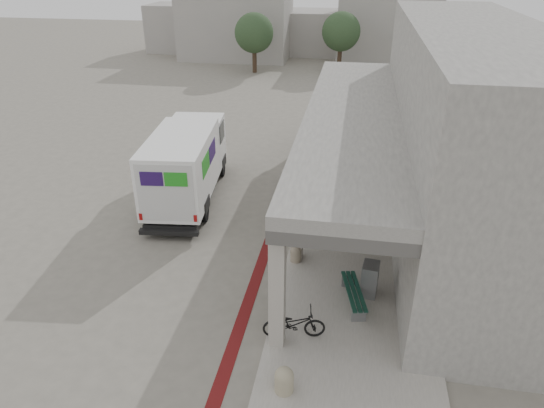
% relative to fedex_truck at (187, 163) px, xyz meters
% --- Properties ---
extents(ground, '(120.00, 120.00, 0.00)m').
position_rel_fedex_truck_xyz_m(ground, '(2.84, -4.25, -1.58)').
color(ground, slate).
rests_on(ground, ground).
extents(bike_lane_stripe, '(0.35, 40.00, 0.01)m').
position_rel_fedex_truck_xyz_m(bike_lane_stripe, '(3.84, -2.25, -1.58)').
color(bike_lane_stripe, maroon).
rests_on(bike_lane_stripe, ground).
extents(sidewalk, '(4.40, 28.00, 0.12)m').
position_rel_fedex_truck_xyz_m(sidewalk, '(6.84, -4.25, -1.52)').
color(sidewalk, gray).
rests_on(sidewalk, ground).
extents(transit_building, '(7.60, 17.00, 7.00)m').
position_rel_fedex_truck_xyz_m(transit_building, '(9.67, 0.25, 1.82)').
color(transit_building, slate).
rests_on(transit_building, ground).
extents(distant_backdrop, '(28.00, 10.00, 6.50)m').
position_rel_fedex_truck_xyz_m(distant_backdrop, '(-0.01, 31.63, 1.12)').
color(distant_backdrop, gray).
rests_on(distant_backdrop, ground).
extents(tree_left, '(3.20, 3.20, 4.80)m').
position_rel_fedex_truck_xyz_m(tree_left, '(-2.16, 23.75, 1.60)').
color(tree_left, '#38281C').
rests_on(tree_left, ground).
extents(tree_mid, '(3.20, 3.20, 4.80)m').
position_rel_fedex_truck_xyz_m(tree_mid, '(4.84, 25.75, 1.60)').
color(tree_mid, '#38281C').
rests_on(tree_mid, ground).
extents(tree_right, '(3.20, 3.20, 4.80)m').
position_rel_fedex_truck_xyz_m(tree_right, '(12.84, 24.75, 1.60)').
color(tree_right, '#38281C').
rests_on(tree_right, ground).
extents(fedex_truck, '(2.88, 7.15, 2.97)m').
position_rel_fedex_truck_xyz_m(fedex_truck, '(0.00, 0.00, 0.00)').
color(fedex_truck, black).
rests_on(fedex_truck, ground).
extents(bench, '(0.80, 1.91, 0.44)m').
position_rel_fedex_truck_xyz_m(bench, '(6.83, -5.83, -1.15)').
color(bench, gray).
rests_on(bench, sidewalk).
extents(bollard_near, '(0.44, 0.44, 0.66)m').
position_rel_fedex_truck_xyz_m(bollard_near, '(5.35, -9.26, -1.13)').
color(bollard_near, tan).
rests_on(bollard_near, sidewalk).
extents(bollard_far, '(0.36, 0.36, 0.53)m').
position_rel_fedex_truck_xyz_m(bollard_far, '(4.94, -3.99, -1.20)').
color(bollard_far, gray).
rests_on(bollard_far, sidewalk).
extents(utility_cabinet, '(0.53, 0.66, 1.01)m').
position_rel_fedex_truck_xyz_m(utility_cabinet, '(7.26, -5.32, -0.96)').
color(utility_cabinet, gray).
rests_on(utility_cabinet, sidewalk).
extents(bicycle_black, '(1.70, 0.87, 0.85)m').
position_rel_fedex_truck_xyz_m(bicycle_black, '(5.34, -7.48, -1.04)').
color(bicycle_black, black).
rests_on(bicycle_black, sidewalk).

